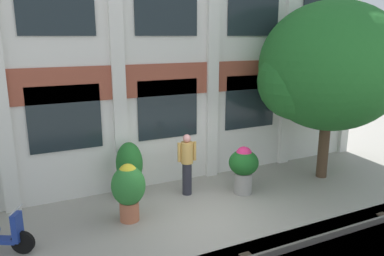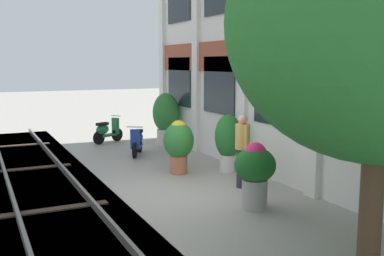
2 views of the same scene
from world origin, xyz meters
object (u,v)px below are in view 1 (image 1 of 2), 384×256
Objects in this scene: broadleaf_tree at (330,70)px; potted_plant_fluted_column at (128,187)px; potted_plant_stone_basin at (130,167)px; resident_by_doorway at (187,162)px; potted_plant_ribbed_drum at (244,166)px.

potted_plant_fluted_column is at bearing -178.71° from broadleaf_tree.
potted_plant_stone_basin is 1.56m from resident_by_doorway.
broadleaf_tree reaches higher than potted_plant_stone_basin.
potted_plant_ribbed_drum is 0.87× the size of potted_plant_stone_basin.
potted_plant_fluted_column is 2.04m from resident_by_doorway.
potted_plant_stone_basin is (-5.84, 1.13, -2.45)m from broadleaf_tree.
potted_plant_stone_basin is at bearing 169.08° from broadleaf_tree.
potted_plant_fluted_column reaches higher than potted_plant_ribbed_drum.
resident_by_doorway reaches higher than potted_plant_ribbed_drum.
potted_plant_ribbed_drum is 1.58m from resident_by_doorway.
broadleaf_tree is 3.74× the size of potted_plant_fluted_column.
potted_plant_stone_basin is 0.90× the size of resident_by_doorway.
broadleaf_tree is 6.73m from potted_plant_fluted_column.
resident_by_doorway is at bearing 156.88° from potted_plant_ribbed_drum.
broadleaf_tree reaches higher than resident_by_doorway.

